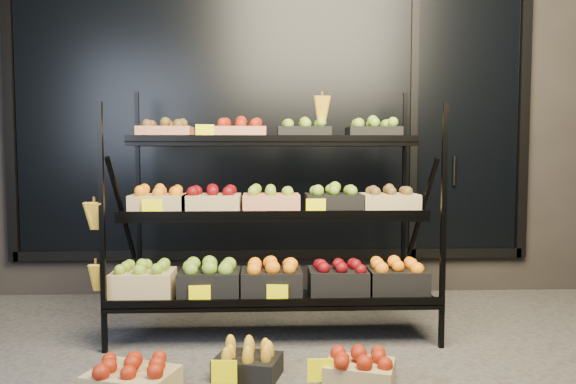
{
  "coord_description": "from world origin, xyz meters",
  "views": [
    {
      "loc": [
        -0.06,
        -3.16,
        1.2
      ],
      "look_at": [
        0.09,
        0.55,
        0.94
      ],
      "focal_mm": 35.0,
      "sensor_mm": 36.0,
      "label": 1
    }
  ],
  "objects_px": {
    "display_rack": "(271,214)",
    "floor_crate_midright": "(360,369)",
    "floor_crate_midleft": "(248,362)",
    "floor_crate_left": "(132,379)"
  },
  "relations": [
    {
      "from": "display_rack",
      "to": "floor_crate_midright",
      "type": "distance_m",
      "value": 1.26
    },
    {
      "from": "floor_crate_midleft",
      "to": "floor_crate_left",
      "type": "bearing_deg",
      "value": -140.89
    },
    {
      "from": "display_rack",
      "to": "floor_crate_midright",
      "type": "relative_size",
      "value": 5.36
    },
    {
      "from": "display_rack",
      "to": "floor_crate_left",
      "type": "xyz_separation_m",
      "value": [
        -0.69,
        -1.06,
        -0.69
      ]
    },
    {
      "from": "display_rack",
      "to": "floor_crate_midleft",
      "type": "bearing_deg",
      "value": -99.33
    },
    {
      "from": "display_rack",
      "to": "floor_crate_midleft",
      "type": "height_order",
      "value": "display_rack"
    },
    {
      "from": "display_rack",
      "to": "floor_crate_midleft",
      "type": "xyz_separation_m",
      "value": [
        -0.14,
        -0.82,
        -0.7
      ]
    },
    {
      "from": "floor_crate_midright",
      "to": "display_rack",
      "type": "bearing_deg",
      "value": 132.93
    },
    {
      "from": "display_rack",
      "to": "floor_crate_left",
      "type": "bearing_deg",
      "value": -123.16
    },
    {
      "from": "floor_crate_left",
      "to": "floor_crate_midright",
      "type": "distance_m",
      "value": 1.15
    }
  ]
}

